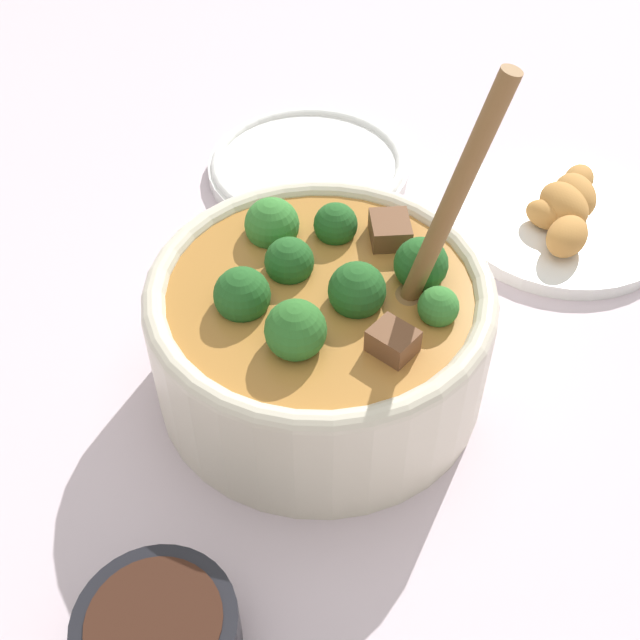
# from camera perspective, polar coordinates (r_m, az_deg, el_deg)

# --- Properties ---
(ground_plane) EXTENTS (4.00, 4.00, 0.00)m
(ground_plane) POSITION_cam_1_polar(r_m,az_deg,el_deg) (0.57, 0.00, -4.25)
(ground_plane) COLOR silver
(stew_bowl) EXTENTS (0.23, 0.23, 0.25)m
(stew_bowl) POSITION_cam_1_polar(r_m,az_deg,el_deg) (0.53, 0.05, -0.38)
(stew_bowl) COLOR beige
(stew_bowl) RESTS_ON ground_plane
(condiment_bowl) EXTENTS (0.09, 0.09, 0.04)m
(condiment_bowl) POSITION_cam_1_polar(r_m,az_deg,el_deg) (0.46, -11.42, -21.08)
(condiment_bowl) COLOR black
(condiment_bowl) RESTS_ON ground_plane
(empty_plate) EXTENTS (0.19, 0.19, 0.02)m
(empty_plate) POSITION_cam_1_polar(r_m,az_deg,el_deg) (0.75, -0.82, 10.93)
(empty_plate) COLOR white
(empty_plate) RESTS_ON ground_plane
(food_plate) EXTENTS (0.19, 0.19, 0.04)m
(food_plate) POSITION_cam_1_polar(r_m,az_deg,el_deg) (0.72, 16.85, 7.11)
(food_plate) COLOR white
(food_plate) RESTS_ON ground_plane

